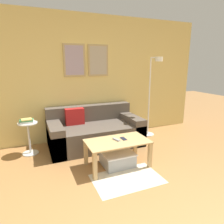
% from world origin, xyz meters
% --- Properties ---
extents(wall_back, '(5.60, 0.09, 2.55)m').
position_xyz_m(wall_back, '(0.00, 3.08, 1.28)').
color(wall_back, '#DDC472').
rests_on(wall_back, ground_plane).
extents(area_rug, '(0.96, 0.62, 0.01)m').
position_xyz_m(area_rug, '(0.15, 1.22, 0.00)').
color(area_rug, beige).
rests_on(area_rug, ground_plane).
extents(couch, '(1.78, 0.93, 0.74)m').
position_xyz_m(couch, '(0.12, 2.59, 0.27)').
color(couch, brown).
rests_on(couch, ground_plane).
extents(coffee_table, '(0.97, 0.54, 0.43)m').
position_xyz_m(coffee_table, '(0.18, 1.61, 0.35)').
color(coffee_table, tan).
rests_on(coffee_table, ground_plane).
extents(storage_bin, '(0.50, 0.45, 0.22)m').
position_xyz_m(storage_bin, '(0.19, 1.65, 0.11)').
color(storage_bin, '#9EA3A8').
rests_on(storage_bin, ground_plane).
extents(floor_lamp, '(0.28, 0.49, 1.72)m').
position_xyz_m(floor_lamp, '(1.41, 2.54, 0.92)').
color(floor_lamp, white).
rests_on(floor_lamp, ground_plane).
extents(side_table, '(0.33, 0.33, 0.58)m').
position_xyz_m(side_table, '(-1.09, 2.63, 0.35)').
color(side_table, silver).
rests_on(side_table, ground_plane).
extents(book_stack, '(0.24, 0.20, 0.07)m').
position_xyz_m(book_stack, '(-1.10, 2.64, 0.62)').
color(book_stack, silver).
rests_on(book_stack, side_table).
extents(remote_control, '(0.08, 0.16, 0.02)m').
position_xyz_m(remote_control, '(0.17, 1.64, 0.44)').
color(remote_control, '#99999E').
rests_on(remote_control, coffee_table).
extents(cell_phone, '(0.07, 0.14, 0.01)m').
position_xyz_m(cell_phone, '(0.30, 1.65, 0.43)').
color(cell_phone, '#1E2338').
rests_on(cell_phone, coffee_table).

